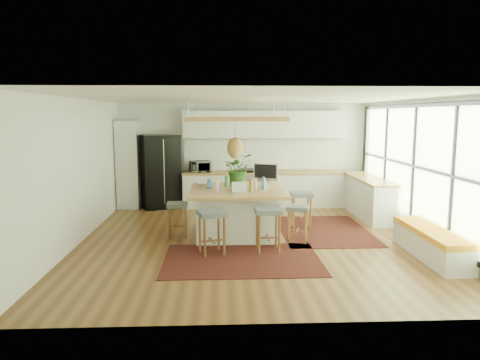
{
  "coord_description": "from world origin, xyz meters",
  "views": [
    {
      "loc": [
        -0.6,
        -8.35,
        2.39
      ],
      "look_at": [
        -0.2,
        0.5,
        1.1
      ],
      "focal_mm": 33.46,
      "sensor_mm": 36.0,
      "label": 1
    }
  ],
  "objects_px": {
    "island_plant": "(238,172)",
    "fridge": "(160,172)",
    "stool_right_front": "(298,223)",
    "stool_near_right": "(268,231)",
    "island": "(237,212)",
    "stool_near_left": "(212,234)",
    "stool_left_side": "(178,219)",
    "stool_right_back": "(301,211)",
    "microwave": "(200,165)",
    "laptop": "(240,187)",
    "monitor": "(265,174)"
  },
  "relations": [
    {
      "from": "stool_near_right",
      "to": "monitor",
      "type": "distance_m",
      "value": 1.67
    },
    {
      "from": "stool_near_left",
      "to": "island_plant",
      "type": "relative_size",
      "value": 1.13
    },
    {
      "from": "laptop",
      "to": "island_plant",
      "type": "height_order",
      "value": "island_plant"
    },
    {
      "from": "island",
      "to": "stool_right_back",
      "type": "relative_size",
      "value": 2.41
    },
    {
      "from": "stool_right_front",
      "to": "fridge",
      "type": "bearing_deg",
      "value": 131.89
    },
    {
      "from": "stool_left_side",
      "to": "laptop",
      "type": "bearing_deg",
      "value": -14.17
    },
    {
      "from": "stool_right_back",
      "to": "island_plant",
      "type": "relative_size",
      "value": 1.14
    },
    {
      "from": "monitor",
      "to": "stool_near_left",
      "type": "bearing_deg",
      "value": -100.47
    },
    {
      "from": "stool_left_side",
      "to": "island_plant",
      "type": "distance_m",
      "value": 1.63
    },
    {
      "from": "fridge",
      "to": "laptop",
      "type": "relative_size",
      "value": 6.21
    },
    {
      "from": "stool_left_side",
      "to": "microwave",
      "type": "distance_m",
      "value": 2.97
    },
    {
      "from": "stool_near_left",
      "to": "stool_left_side",
      "type": "xyz_separation_m",
      "value": [
        -0.69,
        1.13,
        0.0
      ]
    },
    {
      "from": "stool_near_right",
      "to": "island_plant",
      "type": "bearing_deg",
      "value": 105.08
    },
    {
      "from": "island",
      "to": "stool_near_right",
      "type": "distance_m",
      "value": 1.23
    },
    {
      "from": "island",
      "to": "laptop",
      "type": "xyz_separation_m",
      "value": [
        0.05,
        -0.43,
        0.58
      ]
    },
    {
      "from": "island",
      "to": "monitor",
      "type": "relative_size",
      "value": 3.56
    },
    {
      "from": "stool_left_side",
      "to": "laptop",
      "type": "height_order",
      "value": "laptop"
    },
    {
      "from": "stool_right_front",
      "to": "stool_right_back",
      "type": "bearing_deg",
      "value": 76.18
    },
    {
      "from": "fridge",
      "to": "monitor",
      "type": "xyz_separation_m",
      "value": [
        2.48,
        -2.47,
        0.26
      ]
    },
    {
      "from": "stool_near_right",
      "to": "monitor",
      "type": "height_order",
      "value": "monitor"
    },
    {
      "from": "laptop",
      "to": "microwave",
      "type": "height_order",
      "value": "microwave"
    },
    {
      "from": "laptop",
      "to": "microwave",
      "type": "distance_m",
      "value": 3.29
    },
    {
      "from": "stool_right_back",
      "to": "laptop",
      "type": "xyz_separation_m",
      "value": [
        -1.34,
        -0.92,
        0.7
      ]
    },
    {
      "from": "island",
      "to": "microwave",
      "type": "relative_size",
      "value": 3.53
    },
    {
      "from": "fridge",
      "to": "stool_right_back",
      "type": "bearing_deg",
      "value": -56.16
    },
    {
      "from": "stool_left_side",
      "to": "island_plant",
      "type": "xyz_separation_m",
      "value": [
        1.23,
        0.68,
        0.84
      ]
    },
    {
      "from": "stool_near_right",
      "to": "fridge",
      "type": "bearing_deg",
      "value": 121.36
    },
    {
      "from": "island",
      "to": "monitor",
      "type": "bearing_deg",
      "value": 28.48
    },
    {
      "from": "laptop",
      "to": "island_plant",
      "type": "xyz_separation_m",
      "value": [
        0.0,
        0.98,
        0.14
      ]
    },
    {
      "from": "stool_right_front",
      "to": "stool_left_side",
      "type": "xyz_separation_m",
      "value": [
        -2.3,
        0.44,
        0.0
      ]
    },
    {
      "from": "island",
      "to": "stool_near_left",
      "type": "distance_m",
      "value": 1.34
    },
    {
      "from": "stool_near_right",
      "to": "stool_near_left",
      "type": "bearing_deg",
      "value": -172.54
    },
    {
      "from": "monitor",
      "to": "stool_left_side",
      "type": "bearing_deg",
      "value": -141.94
    },
    {
      "from": "stool_near_left",
      "to": "stool_near_right",
      "type": "xyz_separation_m",
      "value": [
        0.99,
        0.13,
        0.0
      ]
    },
    {
      "from": "island_plant",
      "to": "stool_near_left",
      "type": "bearing_deg",
      "value": -106.5
    },
    {
      "from": "stool_right_front",
      "to": "monitor",
      "type": "relative_size",
      "value": 1.34
    },
    {
      "from": "stool_right_back",
      "to": "microwave",
      "type": "height_order",
      "value": "microwave"
    },
    {
      "from": "stool_near_left",
      "to": "microwave",
      "type": "relative_size",
      "value": 1.45
    },
    {
      "from": "laptop",
      "to": "microwave",
      "type": "relative_size",
      "value": 0.58
    },
    {
      "from": "stool_right_front",
      "to": "stool_left_side",
      "type": "height_order",
      "value": "stool_right_front"
    },
    {
      "from": "stool_near_left",
      "to": "stool_right_back",
      "type": "height_order",
      "value": "stool_right_back"
    },
    {
      "from": "laptop",
      "to": "island",
      "type": "bearing_deg",
      "value": 86.03
    },
    {
      "from": "stool_left_side",
      "to": "microwave",
      "type": "bearing_deg",
      "value": 83.31
    },
    {
      "from": "stool_right_front",
      "to": "stool_near_right",
      "type": "bearing_deg",
      "value": -138.25
    },
    {
      "from": "stool_right_front",
      "to": "island_plant",
      "type": "bearing_deg",
      "value": 133.88
    },
    {
      "from": "stool_near_right",
      "to": "stool_right_back",
      "type": "xyz_separation_m",
      "value": [
        0.88,
        1.61,
        0.0
      ]
    },
    {
      "from": "island",
      "to": "stool_right_front",
      "type": "bearing_deg",
      "value": -26.43
    },
    {
      "from": "stool_near_left",
      "to": "laptop",
      "type": "bearing_deg",
      "value": 57.09
    },
    {
      "from": "stool_right_front",
      "to": "island_plant",
      "type": "xyz_separation_m",
      "value": [
        -1.08,
        1.12,
        0.84
      ]
    },
    {
      "from": "island_plant",
      "to": "fridge",
      "type": "bearing_deg",
      "value": 130.85
    }
  ]
}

